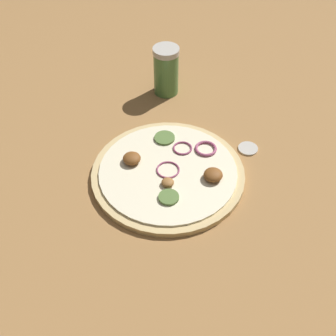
% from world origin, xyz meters
% --- Properties ---
extents(ground_plane, '(3.00, 3.00, 0.00)m').
position_xyz_m(ground_plane, '(0.00, 0.00, 0.00)').
color(ground_plane, '#9E703F').
extents(pizza, '(0.28, 0.28, 0.03)m').
position_xyz_m(pizza, '(-0.00, 0.00, 0.01)').
color(pizza, '#D6B77A').
rests_on(pizza, ground_plane).
extents(spice_jar, '(0.06, 0.06, 0.11)m').
position_xyz_m(spice_jar, '(-0.24, -0.09, 0.05)').
color(spice_jar, '#4C7F42').
rests_on(spice_jar, ground_plane).
extents(loose_cap, '(0.04, 0.04, 0.01)m').
position_xyz_m(loose_cap, '(-0.12, 0.12, 0.00)').
color(loose_cap, beige).
rests_on(loose_cap, ground_plane).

